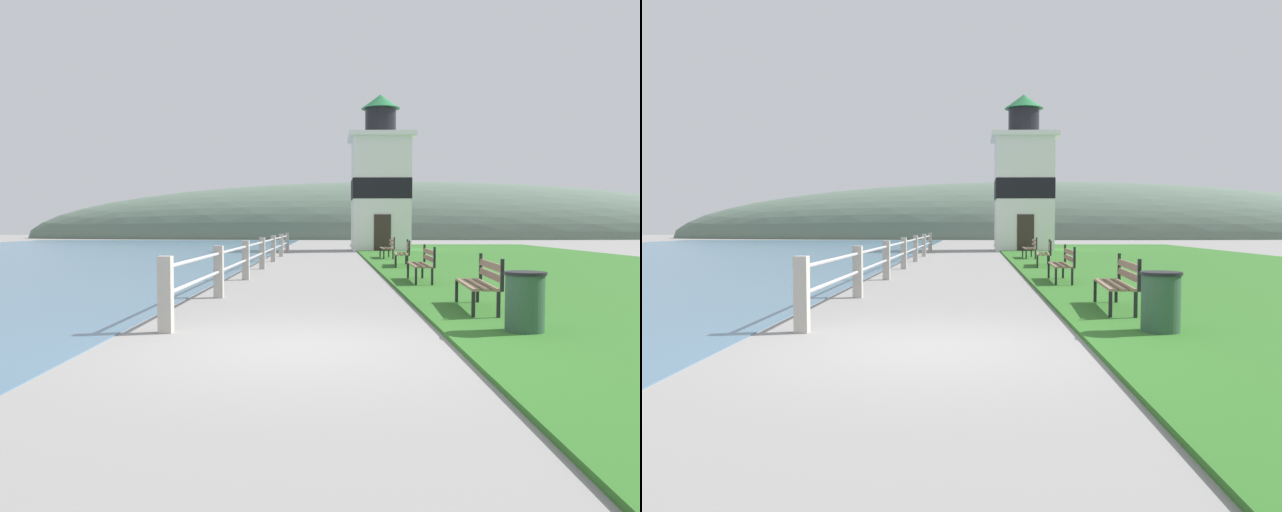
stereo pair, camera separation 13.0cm
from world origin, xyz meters
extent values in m
plane|color=gray|center=(0.00, 0.00, 0.00)|extent=(160.00, 160.00, 0.00)
cube|color=#2D6623|center=(7.89, 14.71, 0.03)|extent=(12.00, 44.12, 0.06)
cube|color=#A8A399|center=(-1.79, 1.00, 0.52)|extent=(0.18, 0.18, 1.03)
cube|color=#A8A399|center=(-1.79, 5.00, 0.52)|extent=(0.18, 0.18, 1.03)
cube|color=#A8A399|center=(-1.79, 9.00, 0.52)|extent=(0.18, 0.18, 1.03)
cube|color=#A8A399|center=(-1.79, 13.00, 0.52)|extent=(0.18, 0.18, 1.03)
cube|color=#A8A399|center=(-1.79, 17.00, 0.52)|extent=(0.18, 0.18, 1.03)
cube|color=#A8A399|center=(-1.79, 21.00, 0.52)|extent=(0.18, 0.18, 1.03)
cube|color=#A8A399|center=(-1.79, 25.00, 0.52)|extent=(0.18, 0.18, 1.03)
cylinder|color=#B2B2B7|center=(-1.79, 13.00, 0.88)|extent=(0.06, 24.00, 0.06)
cylinder|color=#B2B2B7|center=(-1.79, 13.00, 0.52)|extent=(0.06, 24.00, 0.06)
cube|color=#846B51|center=(2.67, 2.98, 0.47)|extent=(0.24, 1.90, 0.04)
cube|color=#846B51|center=(2.81, 2.97, 0.47)|extent=(0.24, 1.90, 0.04)
cube|color=#846B51|center=(2.96, 2.96, 0.47)|extent=(0.24, 1.90, 0.04)
cube|color=#846B51|center=(3.05, 2.96, 0.79)|extent=(0.18, 1.90, 0.11)
cube|color=#846B51|center=(3.05, 2.96, 0.63)|extent=(0.18, 1.90, 0.11)
cube|color=black|center=(2.57, 2.06, 0.23)|extent=(0.05, 0.05, 0.45)
cube|color=black|center=(2.69, 3.91, 0.23)|extent=(0.05, 0.05, 0.45)
cube|color=black|center=(2.93, 2.04, 0.23)|extent=(0.05, 0.05, 0.45)
cube|color=black|center=(3.06, 3.88, 0.23)|extent=(0.05, 0.05, 0.45)
cube|color=black|center=(2.98, 2.03, 0.70)|extent=(0.05, 0.05, 0.49)
cube|color=black|center=(3.11, 3.88, 0.70)|extent=(0.05, 0.05, 0.49)
cube|color=#846B51|center=(2.46, 7.97, 0.47)|extent=(0.17, 1.93, 0.04)
cube|color=#846B51|center=(2.61, 7.96, 0.47)|extent=(0.17, 1.93, 0.04)
cube|color=#846B51|center=(2.75, 7.96, 0.47)|extent=(0.17, 1.93, 0.04)
cube|color=#846B51|center=(2.84, 7.95, 0.79)|extent=(0.11, 1.93, 0.11)
cube|color=#846B51|center=(2.84, 7.95, 0.63)|extent=(0.11, 1.93, 0.11)
cube|color=black|center=(2.39, 7.03, 0.23)|extent=(0.05, 0.05, 0.45)
cube|color=black|center=(2.45, 8.90, 0.23)|extent=(0.05, 0.05, 0.45)
cube|color=black|center=(2.76, 7.02, 0.23)|extent=(0.05, 0.05, 0.45)
cube|color=black|center=(2.82, 8.89, 0.23)|extent=(0.05, 0.05, 0.45)
cube|color=black|center=(2.81, 7.02, 0.70)|extent=(0.05, 0.05, 0.49)
cube|color=black|center=(2.87, 8.89, 0.70)|extent=(0.05, 0.05, 0.49)
cube|color=#846B51|center=(2.67, 13.67, 0.47)|extent=(0.29, 1.89, 0.04)
cube|color=#846B51|center=(2.82, 13.66, 0.47)|extent=(0.29, 1.89, 0.04)
cube|color=#846B51|center=(2.96, 13.64, 0.47)|extent=(0.29, 1.89, 0.04)
cube|color=#846B51|center=(3.05, 13.64, 0.79)|extent=(0.23, 1.88, 0.11)
cube|color=#846B51|center=(3.05, 13.64, 0.63)|extent=(0.23, 1.88, 0.11)
cube|color=black|center=(2.55, 12.76, 0.23)|extent=(0.05, 0.05, 0.45)
cube|color=black|center=(2.72, 14.59, 0.23)|extent=(0.05, 0.05, 0.45)
cube|color=black|center=(2.91, 12.73, 0.23)|extent=(0.05, 0.05, 0.45)
cube|color=black|center=(3.09, 14.55, 0.23)|extent=(0.05, 0.05, 0.45)
cube|color=black|center=(2.96, 12.72, 0.70)|extent=(0.05, 0.05, 0.49)
cube|color=black|center=(3.14, 14.55, 0.70)|extent=(0.05, 0.05, 0.49)
cube|color=#846B51|center=(2.63, 18.70, 0.47)|extent=(0.12, 1.80, 0.04)
cube|color=#846B51|center=(2.78, 18.70, 0.47)|extent=(0.12, 1.80, 0.04)
cube|color=#846B51|center=(2.93, 18.70, 0.47)|extent=(0.12, 1.80, 0.04)
cube|color=#846B51|center=(3.01, 18.70, 0.79)|extent=(0.06, 1.80, 0.11)
cube|color=#846B51|center=(3.01, 18.70, 0.63)|extent=(0.06, 1.80, 0.11)
cube|color=black|center=(2.60, 17.82, 0.23)|extent=(0.05, 0.05, 0.45)
cube|color=black|center=(2.59, 19.57, 0.23)|extent=(0.05, 0.05, 0.45)
cube|color=black|center=(2.97, 17.82, 0.23)|extent=(0.05, 0.05, 0.45)
cube|color=black|center=(2.96, 19.57, 0.23)|extent=(0.05, 0.05, 0.45)
cube|color=black|center=(3.02, 17.82, 0.70)|extent=(0.05, 0.05, 0.49)
cube|color=black|center=(3.01, 19.58, 0.70)|extent=(0.05, 0.05, 0.49)
cube|color=white|center=(3.24, 27.66, 3.09)|extent=(3.12, 3.12, 6.19)
cube|color=black|center=(3.24, 27.66, 3.40)|extent=(3.16, 3.16, 1.11)
cube|color=white|center=(3.24, 27.66, 6.31)|extent=(3.59, 3.59, 0.25)
cylinder|color=black|center=(3.24, 27.66, 7.15)|extent=(1.72, 1.72, 1.43)
cone|color=#23703D|center=(3.24, 27.66, 8.26)|extent=(2.15, 2.15, 0.78)
cube|color=#332823|center=(3.24, 26.08, 1.00)|extent=(0.90, 0.06, 2.00)
cylinder|color=#2D5138|center=(2.95, 0.83, 0.40)|extent=(0.50, 0.50, 0.80)
cylinder|color=black|center=(2.95, 0.83, 0.82)|extent=(0.54, 0.54, 0.04)
ellipsoid|color=#566B5B|center=(8.00, 59.41, 0.00)|extent=(80.00, 16.00, 12.00)
camera|label=1|loc=(0.40, -7.27, 1.45)|focal=35.00mm
camera|label=2|loc=(0.53, -7.26, 1.45)|focal=35.00mm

